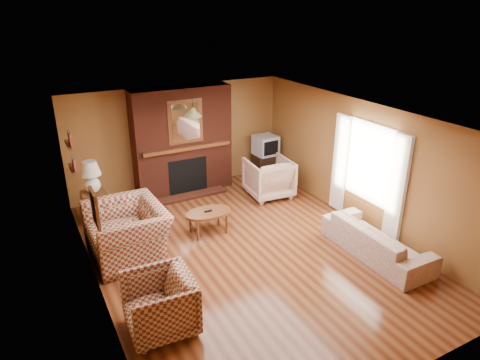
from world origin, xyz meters
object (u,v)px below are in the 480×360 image
plaid_loveseat (128,232)px  tv_stand (265,166)px  fireplace (183,142)px  side_table (95,206)px  floral_sofa (377,240)px  coffee_table (208,214)px  floral_armchair (269,178)px  plaid_armchair (159,304)px  crt_tv (266,145)px  table_lamp (91,175)px

plaid_loveseat → tv_stand: 4.36m
fireplace → side_table: (-2.10, -0.53, -0.88)m
plaid_loveseat → floral_sofa: bearing=59.7°
floral_sofa → coffee_table: bearing=47.2°
floral_sofa → floral_armchair: bearing=6.5°
plaid_armchair → crt_tv: crt_tv is taller
side_table → crt_tv: size_ratio=1.11×
side_table → tv_stand: size_ratio=0.99×
fireplace → plaid_armchair: 4.64m
fireplace → tv_stand: 2.24m
side_table → crt_tv: 4.20m
floral_sofa → plaid_loveseat: bearing=62.0°
coffee_table → crt_tv: bearing=38.3°
floral_sofa → table_lamp: (-4.00, 3.60, 0.67)m
crt_tv → floral_armchair: bearing=-117.0°
plaid_loveseat → floral_armchair: (3.41, 0.98, -0.02)m
plaid_loveseat → side_table: plaid_loveseat is taller
fireplace → floral_sofa: bearing=-65.3°
floral_sofa → crt_tv: bearing=-2.1°
floral_sofa → side_table: bearing=48.2°
table_lamp → crt_tv: table_lamp is taller
table_lamp → tv_stand: bearing=4.8°
plaid_loveseat → plaid_armchair: size_ratio=1.57×
floral_sofa → table_lamp: bearing=48.2°
fireplace → tv_stand: bearing=-5.1°
fireplace → coffee_table: fireplace is taller
fireplace → table_lamp: bearing=-165.7°
side_table → tv_stand: (4.15, 0.35, 0.00)m
fireplace → crt_tv: bearing=-5.3°
floral_armchair → coffee_table: (-1.89, -0.92, -0.04)m
crt_tv → coffee_table: bearing=-141.7°
table_lamp → floral_armchair: bearing=-9.4°
tv_stand → floral_sofa: bearing=-88.7°
tv_stand → table_lamp: bearing=-171.7°
floral_armchair → crt_tv: crt_tv is taller
fireplace → crt_tv: (2.05, -0.19, -0.33)m
table_lamp → crt_tv: 4.17m
side_table → table_lamp: bearing=-90.0°
plaid_loveseat → tv_stand: plaid_loveseat is taller
floral_sofa → tv_stand: size_ratio=3.29×
floral_armchair → table_lamp: bearing=-4.0°
plaid_armchair → floral_sofa: plaid_armchair is taller
floral_armchair → crt_tv: size_ratio=1.75×
floral_armchair → side_table: size_ratio=1.58×
plaid_loveseat → tv_stand: (3.90, 1.94, -0.14)m
plaid_armchair → floral_armchair: 4.62m
coffee_table → table_lamp: (-1.78, 1.53, 0.58)m
plaid_armchair → fireplace: bearing=157.8°
coffee_table → tv_stand: (2.37, 1.88, -0.08)m
plaid_armchair → floral_sofa: 3.85m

